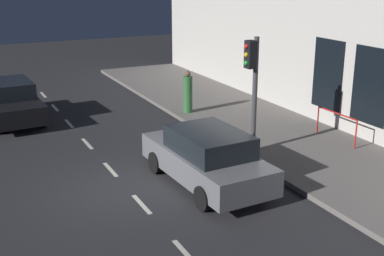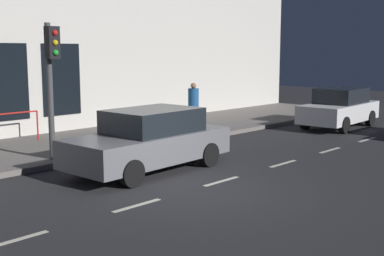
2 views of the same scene
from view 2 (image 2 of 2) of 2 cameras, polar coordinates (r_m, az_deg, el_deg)
The scene contains 9 objects.
ground_plane at distance 11.30m, azimuth 0.03°, elevation -6.97°, with size 60.00×60.00×0.00m, color #28282B.
sidewalk at distance 16.12m, azimuth -16.30°, elevation -2.29°, with size 4.50×32.00×0.15m.
building_facade at distance 18.10m, azimuth -20.82°, elevation 8.23°, with size 0.65×32.00×6.17m.
lane_centre_line at distance 12.02m, azimuth 3.33°, elevation -6.01°, with size 0.12×27.20×0.01m.
traffic_light at distance 13.84m, azimuth -15.59°, elevation 6.41°, with size 0.50×0.32×3.63m.
parked_car_0 at distance 12.99m, azimuth -4.81°, elevation -1.35°, with size 2.13×4.53×1.58m.
parked_car_1 at distance 21.08m, azimuth 16.30°, elevation 2.19°, with size 1.99×4.20×1.58m.
pedestrian_0 at distance 20.24m, azimuth 0.16°, elevation 2.59°, with size 0.57×0.57×1.65m.
red_railing at distance 16.94m, azimuth -19.81°, elevation 0.75°, with size 0.05×1.92×0.97m.
Camera 2 is at (-7.50, 7.88, 3.05)m, focal length 47.29 mm.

